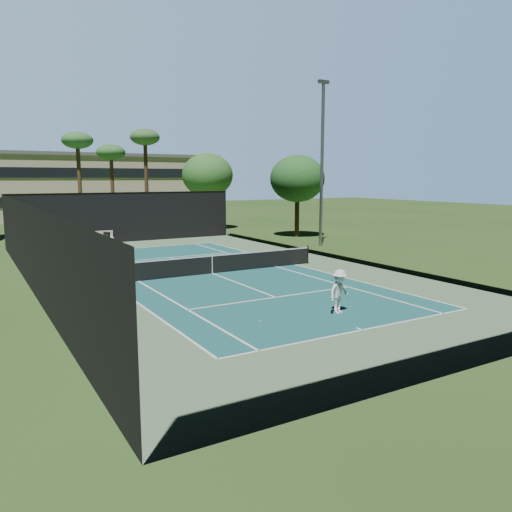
{
  "coord_description": "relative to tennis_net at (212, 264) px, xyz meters",
  "views": [
    {
      "loc": [
        -11.43,
        -24.2,
        5.14
      ],
      "look_at": [
        1.0,
        -3.0,
        1.3
      ],
      "focal_mm": 35.0,
      "sensor_mm": 36.0,
      "label": 1
    }
  ],
  "objects": [
    {
      "name": "ground",
      "position": [
        0.0,
        0.0,
        -0.56
      ],
      "size": [
        160.0,
        160.0,
        0.0
      ],
      "primitive_type": "plane",
      "color": "#2A491B",
      "rests_on": "ground"
    },
    {
      "name": "apron_slab",
      "position": [
        0.0,
        0.0,
        -0.55
      ],
      "size": [
        18.0,
        32.0,
        0.01
      ],
      "primitive_type": "cube",
      "color": "#577954",
      "rests_on": "ground"
    },
    {
      "name": "court_surface",
      "position": [
        0.0,
        0.0,
        -0.55
      ],
      "size": [
        10.97,
        23.77,
        0.01
      ],
      "primitive_type": "cube",
      "color": "#1C5959",
      "rests_on": "ground"
    },
    {
      "name": "court_lines",
      "position": [
        0.0,
        0.0,
        -0.54
      ],
      "size": [
        11.07,
        23.87,
        0.01
      ],
      "color": "white",
      "rests_on": "ground"
    },
    {
      "name": "tennis_net",
      "position": [
        0.0,
        0.0,
        0.0
      ],
      "size": [
        12.9,
        0.1,
        1.1
      ],
      "color": "black",
      "rests_on": "ground"
    },
    {
      "name": "fence",
      "position": [
        0.0,
        0.06,
        1.45
      ],
      "size": [
        18.04,
        32.05,
        4.03
      ],
      "color": "black",
      "rests_on": "ground"
    },
    {
      "name": "player",
      "position": [
        0.76,
        -9.72,
        0.29
      ],
      "size": [
        1.23,
        0.92,
        1.7
      ],
      "primitive_type": "imported",
      "rotation": [
        0.0,
        0.0,
        0.28
      ],
      "color": "white",
      "rests_on": "ground"
    },
    {
      "name": "tennis_ball_a",
      "position": [
        -2.49,
        -9.28,
        -0.53
      ],
      "size": [
        0.06,
        0.06,
        0.06
      ],
      "primitive_type": "sphere",
      "color": "#CDF237",
      "rests_on": "ground"
    },
    {
      "name": "tennis_ball_b",
      "position": [
        -0.96,
        1.51,
        -0.52
      ],
      "size": [
        0.07,
        0.07,
        0.07
      ],
      "primitive_type": "sphere",
      "color": "gold",
      "rests_on": "ground"
    },
    {
      "name": "tennis_ball_c",
      "position": [
        3.65,
        2.74,
        -0.52
      ],
      "size": [
        0.07,
        0.07,
        0.07
      ],
      "primitive_type": "sphere",
      "color": "#C1D931",
      "rests_on": "ground"
    },
    {
      "name": "tennis_ball_d",
      "position": [
        -4.91,
        3.87,
        -0.53
      ],
      "size": [
        0.06,
        0.06,
        0.06
      ],
      "primitive_type": "sphere",
      "color": "#CBD530",
      "rests_on": "ground"
    },
    {
      "name": "park_bench",
      "position": [
        -2.0,
        15.78,
        -0.01
      ],
      "size": [
        1.5,
        0.45,
        1.02
      ],
      "color": "beige",
      "rests_on": "ground"
    },
    {
      "name": "trash_bin",
      "position": [
        -1.86,
        15.31,
        -0.08
      ],
      "size": [
        0.56,
        0.56,
        0.95
      ],
      "color": "black",
      "rests_on": "ground"
    },
    {
      "name": "palm_a",
      "position": [
        -2.0,
        24.0,
        7.63
      ],
      "size": [
        2.8,
        2.8,
        9.32
      ],
      "color": "#4C3820",
      "rests_on": "ground"
    },
    {
      "name": "palm_b",
      "position": [
        1.5,
        26.0,
        6.8
      ],
      "size": [
        2.8,
        2.8,
        8.42
      ],
      "color": "#4E3521",
      "rests_on": "ground"
    },
    {
      "name": "palm_c",
      "position": [
        4.0,
        23.0,
        8.05
      ],
      "size": [
        2.8,
        2.8,
        9.77
      ],
      "color": "#46301E",
      "rests_on": "ground"
    },
    {
      "name": "decid_tree_a",
      "position": [
        10.0,
        22.0,
        4.86
      ],
      "size": [
        5.12,
        5.12,
        7.62
      ],
      "color": "#4B3120",
      "rests_on": "ground"
    },
    {
      "name": "decid_tree_b",
      "position": [
        14.0,
        12.0,
        4.52
      ],
      "size": [
        4.8,
        4.8,
        7.14
      ],
      "color": "#432F1C",
      "rests_on": "ground"
    },
    {
      "name": "campus_building",
      "position": [
        0.0,
        45.98,
        3.65
      ],
      "size": [
        40.5,
        12.5,
        8.3
      ],
      "color": "#BFB394",
      "rests_on": "ground"
    },
    {
      "name": "light_pole",
      "position": [
        12.0,
        6.0,
        5.9
      ],
      "size": [
        0.9,
        0.25,
        12.22
      ],
      "color": "gray",
      "rests_on": "ground"
    }
  ]
}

